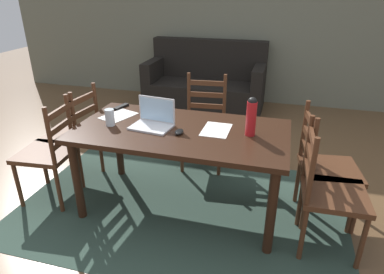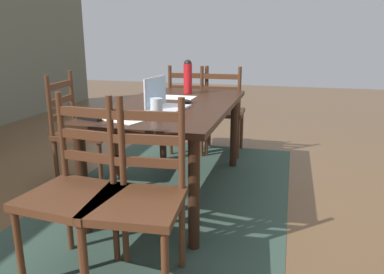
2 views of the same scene
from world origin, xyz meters
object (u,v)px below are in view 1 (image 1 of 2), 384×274
object	(u,v)px
chair_right_near	(328,192)
tv_remote	(121,107)
couch	(206,84)
laptop	(154,119)
chair_left_far	(73,136)
chair_right_far	(324,168)
drinking_glass	(110,117)
chair_left_near	(50,152)
computer_mouse	(179,132)
water_bottle	(251,116)
dining_table	(181,139)
chair_far_head	(204,124)

from	to	relation	value
chair_right_near	tv_remote	world-z (taller)	chair_right_near
couch	laptop	distance (m)	2.71
chair_left_far	tv_remote	world-z (taller)	chair_left_far
chair_right_far	laptop	bearing A→B (deg)	-172.98
laptop	drinking_glass	bearing A→B (deg)	-167.25
chair_left_near	drinking_glass	distance (m)	0.66
chair_left_far	computer_mouse	world-z (taller)	chair_left_far
chair_right_near	chair_right_far	world-z (taller)	same
chair_right_near	water_bottle	xyz separation A→B (m)	(-0.59, 0.21, 0.43)
drinking_glass	couch	bearing A→B (deg)	86.93
computer_mouse	chair_left_far	bearing A→B (deg)	168.39
water_bottle	chair_right_near	bearing A→B (deg)	-19.86
couch	laptop	world-z (taller)	couch
water_bottle	tv_remote	xyz separation A→B (m)	(-1.23, 0.30, -0.15)
chair_right_far	chair_left_far	size ratio (longest dim) A/B	1.00
chair_right_far	computer_mouse	world-z (taller)	chair_right_far
dining_table	chair_left_far	world-z (taller)	chair_left_far
computer_mouse	tv_remote	bearing A→B (deg)	150.21
chair_far_head	water_bottle	distance (m)	1.04
couch	laptop	size ratio (longest dim) A/B	5.23
laptop	couch	bearing A→B (deg)	94.30
chair_right_near	computer_mouse	world-z (taller)	chair_right_near
chair_left_near	computer_mouse	world-z (taller)	chair_left_near
chair_far_head	couch	size ratio (longest dim) A/B	0.53
chair_far_head	computer_mouse	distance (m)	0.95
water_bottle	drinking_glass	world-z (taller)	water_bottle
chair_right_far	water_bottle	bearing A→B (deg)	-166.96
chair_right_near	computer_mouse	distance (m)	1.16
computer_mouse	chair_left_near	bearing A→B (deg)	-174.54
chair_left_near	tv_remote	xyz separation A→B (m)	(0.45, 0.51, 0.29)
chair_right_near	drinking_glass	xyz separation A→B (m)	(-1.71, 0.10, 0.34)
chair_right_near	computer_mouse	xyz separation A→B (m)	(-1.12, 0.09, 0.29)
chair_right_near	chair_right_far	distance (m)	0.35
computer_mouse	dining_table	bearing A→B (deg)	101.36
couch	chair_far_head	bearing A→B (deg)	-77.12
water_bottle	computer_mouse	size ratio (longest dim) A/B	3.00
chair_right_far	chair_right_near	bearing A→B (deg)	-90.05
chair_left_near	chair_right_far	bearing A→B (deg)	8.67
dining_table	tv_remote	bearing A→B (deg)	154.13
dining_table	chair_right_near	world-z (taller)	chair_right_near
chair_right_far	computer_mouse	xyz separation A→B (m)	(-1.12, -0.26, 0.29)
chair_left_near	water_bottle	size ratio (longest dim) A/B	3.16
chair_right_near	chair_left_near	world-z (taller)	same
chair_left_far	tv_remote	distance (m)	0.56
chair_left_far	couch	world-z (taller)	couch
dining_table	drinking_glass	bearing A→B (deg)	-172.63
dining_table	chair_far_head	size ratio (longest dim) A/B	1.78
chair_right_near	laptop	size ratio (longest dim) A/B	2.76
chair_right_near	drinking_glass	bearing A→B (deg)	176.52
chair_left_far	computer_mouse	distance (m)	1.22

